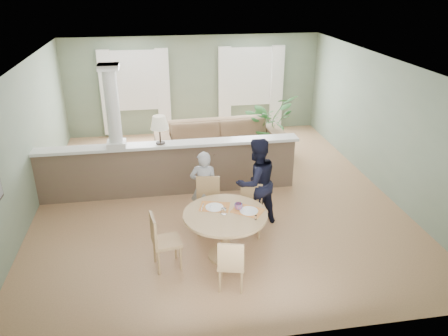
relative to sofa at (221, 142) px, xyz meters
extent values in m
plane|color=tan|center=(-0.42, -1.81, -0.46)|extent=(8.00, 8.00, 0.00)
cube|color=gray|center=(-0.42, 2.19, 0.89)|extent=(7.00, 0.02, 2.70)
cube|color=gray|center=(-3.92, -1.81, 0.89)|extent=(0.02, 8.00, 2.70)
cube|color=gray|center=(3.08, -1.81, 0.89)|extent=(0.02, 8.00, 2.70)
cube|color=gray|center=(-0.42, -5.81, 0.89)|extent=(7.00, 0.02, 2.70)
cube|color=white|center=(-0.42, -1.81, 2.24)|extent=(7.00, 8.00, 0.02)
cube|color=white|center=(-2.02, 2.16, 1.09)|extent=(1.10, 0.02, 1.50)
cube|color=white|center=(-2.02, 2.13, 1.09)|extent=(1.22, 0.04, 1.62)
cube|color=white|center=(1.18, 2.16, 1.09)|extent=(1.10, 0.02, 1.50)
cube|color=white|center=(1.18, 2.13, 1.09)|extent=(1.22, 0.04, 1.62)
cube|color=white|center=(-2.77, 2.07, 0.79)|extent=(0.35, 0.10, 2.30)
cube|color=white|center=(-1.27, 2.07, 0.79)|extent=(0.35, 0.10, 2.30)
cube|color=white|center=(0.43, 2.07, 0.79)|extent=(0.35, 0.10, 2.30)
cube|color=white|center=(1.93, 2.07, 0.79)|extent=(0.35, 0.10, 2.30)
cube|color=brown|center=(-1.32, -1.61, 0.06)|extent=(5.20, 0.22, 1.05)
cube|color=white|center=(-1.32, -1.61, 0.62)|extent=(5.32, 0.36, 0.06)
cube|color=white|center=(-2.32, -1.61, 0.70)|extent=(0.36, 0.36, 0.10)
cylinder|color=white|center=(-2.32, -1.61, 1.44)|extent=(0.26, 0.26, 1.39)
cube|color=white|center=(-2.32, -1.61, 2.19)|extent=(0.38, 0.38, 0.10)
cylinder|color=black|center=(-1.47, -1.61, 0.66)|extent=(0.18, 0.18, 0.03)
cylinder|color=black|center=(-1.47, -1.61, 0.82)|extent=(0.03, 0.03, 0.28)
cone|color=#F1E7C7|center=(-1.47, -1.61, 1.09)|extent=(0.36, 0.36, 0.26)
imported|color=brown|center=(0.00, 0.00, 0.00)|extent=(3.22, 1.40, 0.92)
imported|color=#2D6729|center=(1.29, 0.49, 0.26)|extent=(1.69, 1.64, 1.44)
cylinder|color=tan|center=(-0.57, -4.01, -0.44)|extent=(0.55, 0.55, 0.04)
cylinder|color=tan|center=(-0.57, -4.01, -0.06)|extent=(0.15, 0.15, 0.71)
cylinder|color=tan|center=(-0.57, -4.01, 0.31)|extent=(1.32, 1.32, 0.04)
cube|color=#D2512F|center=(-0.70, -3.77, 0.34)|extent=(0.54, 0.46, 0.01)
cube|color=#D2512F|center=(-0.21, -3.98, 0.34)|extent=(0.58, 0.55, 0.01)
cylinder|color=white|center=(-0.71, -3.80, 0.35)|extent=(0.29, 0.29, 0.01)
cylinder|color=white|center=(-0.19, -4.00, 0.35)|extent=(0.29, 0.29, 0.01)
cylinder|color=white|center=(-0.59, -4.02, 0.39)|extent=(0.08, 0.08, 0.10)
cube|color=silver|center=(-0.78, -3.83, 0.36)|extent=(0.07, 0.19, 0.00)
cube|color=silver|center=(-0.89, -3.76, 0.34)|extent=(0.08, 0.23, 0.00)
cylinder|color=white|center=(-0.14, -4.26, 0.37)|extent=(0.04, 0.04, 0.07)
cylinder|color=silver|center=(-0.14, -4.26, 0.41)|extent=(0.04, 0.04, 0.01)
imported|color=#286BBA|center=(-0.34, -3.91, 0.39)|extent=(0.16, 0.16, 0.10)
cube|color=tan|center=(-0.73, -3.16, 0.00)|extent=(0.50, 0.50, 0.05)
cylinder|color=tan|center=(-0.94, -3.30, -0.24)|extent=(0.04, 0.04, 0.44)
cylinder|color=tan|center=(-0.59, -3.36, -0.24)|extent=(0.04, 0.04, 0.44)
cylinder|color=tan|center=(-0.88, -2.95, -0.24)|extent=(0.04, 0.04, 0.44)
cylinder|color=tan|center=(-0.53, -3.01, -0.24)|extent=(0.04, 0.04, 0.44)
cube|color=tan|center=(-0.70, -2.96, 0.26)|extent=(0.41, 0.11, 0.47)
cube|color=tan|center=(-0.02, -3.39, -0.03)|extent=(0.49, 0.49, 0.05)
cylinder|color=tan|center=(-0.22, -3.50, -0.26)|extent=(0.04, 0.04, 0.41)
cylinder|color=tan|center=(0.09, -3.59, -0.26)|extent=(0.04, 0.04, 0.41)
cylinder|color=tan|center=(-0.13, -3.18, -0.26)|extent=(0.04, 0.04, 0.41)
cylinder|color=tan|center=(0.18, -3.27, -0.26)|extent=(0.04, 0.04, 0.41)
cube|color=tan|center=(0.03, -3.21, 0.21)|extent=(0.38, 0.14, 0.44)
cube|color=tan|center=(-0.60, -4.75, -0.05)|extent=(0.46, 0.46, 0.05)
cylinder|color=tan|center=(-0.42, -4.63, -0.27)|extent=(0.04, 0.04, 0.39)
cylinder|color=tan|center=(-0.72, -4.56, -0.27)|extent=(0.04, 0.04, 0.39)
cylinder|color=tan|center=(-0.49, -4.93, -0.27)|extent=(0.04, 0.04, 0.39)
cylinder|color=tan|center=(-0.79, -4.86, -0.27)|extent=(0.04, 0.04, 0.39)
cube|color=tan|center=(-0.64, -4.91, 0.17)|extent=(0.36, 0.12, 0.42)
cube|color=tan|center=(-1.49, -4.11, -0.01)|extent=(0.48, 0.48, 0.05)
cylinder|color=tan|center=(-1.30, -4.25, -0.25)|extent=(0.04, 0.04, 0.43)
cylinder|color=tan|center=(-1.35, -3.91, -0.25)|extent=(0.04, 0.04, 0.43)
cylinder|color=tan|center=(-1.63, -4.30, -0.25)|extent=(0.04, 0.04, 0.43)
cylinder|color=tan|center=(-1.69, -3.97, -0.25)|extent=(0.04, 0.04, 0.43)
cube|color=tan|center=(-1.68, -4.14, 0.23)|extent=(0.10, 0.40, 0.46)
imported|color=#999A9E|center=(-0.76, -2.84, 0.23)|extent=(0.57, 0.44, 1.38)
imported|color=black|center=(0.15, -3.05, 0.36)|extent=(0.96, 0.86, 1.64)
camera|label=1|loc=(-1.54, -9.80, 3.73)|focal=35.00mm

